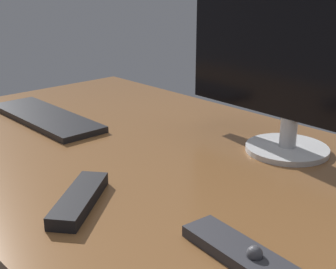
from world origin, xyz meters
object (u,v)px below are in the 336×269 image
at_px(monitor, 295,61).
at_px(tv_remote, 79,199).
at_px(keyboard, 45,117).
at_px(media_remote, 238,251).

xyz_separation_m(monitor, tv_remote, (-0.10, -0.48, -0.19)).
bearing_deg(keyboard, tv_remote, -22.22).
relative_size(monitor, keyboard, 1.39).
height_order(keyboard, media_remote, media_remote).
bearing_deg(tv_remote, media_remote, 66.87).
relative_size(monitor, media_remote, 3.08).
relative_size(keyboard, media_remote, 2.21).
distance_m(monitor, keyboard, 0.67).
distance_m(monitor, media_remote, 0.48).
xyz_separation_m(media_remote, tv_remote, (-0.28, -0.08, 0.00)).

